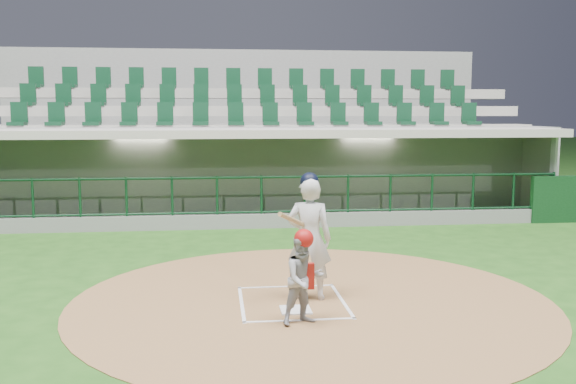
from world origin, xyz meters
name	(u,v)px	position (x,y,z in m)	size (l,w,h in m)	color
ground	(290,297)	(0.00, 0.00, 0.00)	(120.00, 120.00, 0.00)	#1D4814
dirt_circle	(311,300)	(0.30, -0.20, 0.01)	(7.20, 7.20, 0.01)	brown
home_plate	(296,310)	(0.00, -0.70, 0.02)	(0.43, 0.43, 0.02)	silver
batter_box_chalk	(292,302)	(0.00, -0.30, 0.02)	(1.55, 1.80, 0.01)	white
dugout_structure	(263,181)	(0.17, 7.83, 0.96)	(16.40, 3.70, 3.00)	slate
seating_deck	(250,156)	(0.00, 10.91, 1.42)	(17.00, 6.72, 5.15)	gray
batter	(309,236)	(0.28, -0.13, 0.97)	(0.92, 0.94, 1.92)	silver
catcher	(304,277)	(0.04, -1.27, 0.64)	(0.71, 0.63, 1.28)	#98999E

